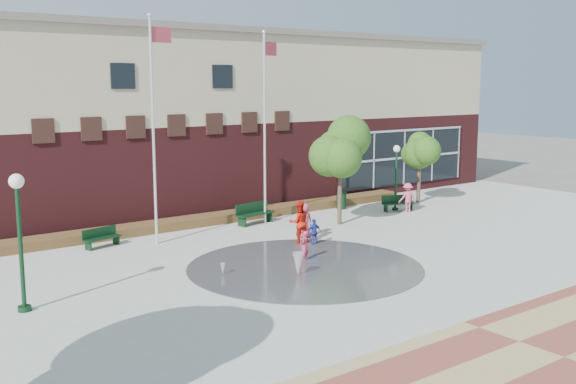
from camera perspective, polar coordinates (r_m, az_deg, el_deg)
ground at (r=21.96m, az=6.36°, el=-8.06°), size 120.00×120.00×0.00m
plaza_concrete at (r=24.89m, az=0.00°, el=-5.91°), size 46.00×18.00×0.01m
paver_band at (r=17.85m, az=22.38°, el=-12.85°), size 46.00×6.00×0.01m
splash_pad at (r=24.13m, az=1.44°, el=-6.40°), size 8.40×8.40×0.01m
library_building at (r=35.77m, az=-13.19°, el=6.00°), size 44.40×10.40×9.20m
flower_bed at (r=31.13m, az=-8.47°, el=-2.94°), size 26.00×1.20×0.40m
flagpole_left at (r=27.36m, az=-11.29°, el=6.13°), size 1.07×0.26×9.18m
flagpole_right at (r=31.05m, az=-1.94°, el=6.35°), size 1.03×0.46×8.85m
lamp_left at (r=20.43m, az=-21.79°, el=-2.77°), size 0.42×0.42×4.01m
lamp_right at (r=34.80m, az=9.14°, el=1.83°), size 0.36×0.36×3.37m
bench_left at (r=27.89m, az=-15.46°, el=-4.05°), size 1.65×0.81×0.80m
bench_mid at (r=31.31m, az=-2.81°, el=-2.17°), size 2.06×0.86×1.00m
bench_right at (r=34.83m, az=9.31°, el=-1.21°), size 1.71×1.05×0.84m
trash_can at (r=35.07m, az=4.54°, el=-0.74°), size 0.54×0.54×0.89m
tree_mid at (r=30.84m, az=4.45°, el=3.59°), size 2.84×2.84×4.79m
tree_small_right at (r=37.21m, az=11.09°, el=3.51°), size 2.33×2.33×3.99m
water_jet_a at (r=23.07m, az=0.85°, el=-7.15°), size 0.40×0.40×0.78m
water_jet_b at (r=23.27m, az=-5.53°, el=-7.04°), size 0.17×0.17×0.39m
child_splash at (r=24.86m, az=1.40°, el=-4.60°), size 0.49×0.45×1.13m
adult_red at (r=27.48m, az=0.95°, el=-2.57°), size 1.03×0.92×1.77m
adult_pink at (r=28.40m, az=1.41°, el=-2.45°), size 0.79×0.57×1.51m
child_blue at (r=27.27m, az=2.23°, el=-3.41°), size 0.65×0.31×1.08m
person_bench at (r=34.68m, az=10.09°, el=-0.48°), size 1.09×0.84×1.49m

